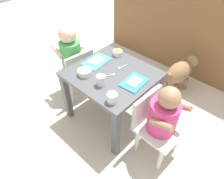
# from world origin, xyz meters

# --- Properties ---
(ground_plane) EXTENTS (7.00, 7.00, 0.00)m
(ground_plane) POSITION_xyz_m (0.00, 0.00, 0.00)
(ground_plane) COLOR beige
(kitchen_cabinet_back) EXTENTS (1.74, 0.36, 0.95)m
(kitchen_cabinet_back) POSITION_xyz_m (0.00, 1.14, 0.48)
(kitchen_cabinet_back) COLOR brown
(kitchen_cabinet_back) RESTS_ON ground
(dining_table) EXTENTS (0.59, 0.56, 0.46)m
(dining_table) POSITION_xyz_m (0.00, 0.00, 0.38)
(dining_table) COLOR #515459
(dining_table) RESTS_ON ground
(seated_child_left) EXTENTS (0.30, 0.30, 0.68)m
(seated_child_left) POSITION_xyz_m (-0.46, -0.01, 0.42)
(seated_child_left) COLOR silver
(seated_child_left) RESTS_ON ground
(seated_child_right) EXTENTS (0.29, 0.29, 0.61)m
(seated_child_right) POSITION_xyz_m (0.46, -0.03, 0.38)
(seated_child_right) COLOR silver
(seated_child_right) RESTS_ON ground
(dog) EXTENTS (0.21, 0.41, 0.32)m
(dog) POSITION_xyz_m (0.23, 0.68, 0.22)
(dog) COLOR olive
(dog) RESTS_ON ground
(food_tray_left) EXTENTS (0.16, 0.22, 0.02)m
(food_tray_left) POSITION_xyz_m (-0.19, 0.02, 0.46)
(food_tray_left) COLOR #4CC6BC
(food_tray_left) RESTS_ON dining_table
(food_tray_right) EXTENTS (0.15, 0.20, 0.02)m
(food_tray_right) POSITION_xyz_m (0.19, 0.02, 0.46)
(food_tray_right) COLOR #388CD8
(food_tray_right) RESTS_ON dining_table
(water_cup_left) EXTENTS (0.06, 0.06, 0.07)m
(water_cup_left) POSITION_xyz_m (0.03, -0.15, 0.49)
(water_cup_left) COLOR white
(water_cup_left) RESTS_ON dining_table
(water_cup_right) EXTENTS (0.07, 0.07, 0.06)m
(water_cup_right) POSITION_xyz_m (0.20, -0.21, 0.48)
(water_cup_right) COLOR white
(water_cup_right) RESTS_ON dining_table
(cereal_bowl_left_side) EXTENTS (0.08, 0.08, 0.04)m
(cereal_bowl_left_side) POSITION_xyz_m (-0.13, 0.21, 0.48)
(cereal_bowl_left_side) COLOR white
(cereal_bowl_left_side) RESTS_ON dining_table
(cereal_bowl_right_side) EXTENTS (0.10, 0.10, 0.04)m
(cereal_bowl_right_side) POSITION_xyz_m (-0.13, -0.14, 0.48)
(cereal_bowl_right_side) COLOR white
(cereal_bowl_right_side) RESTS_ON dining_table
(spoon_by_left_tray) EXTENTS (0.03, 0.10, 0.01)m
(spoon_by_left_tray) POSITION_xyz_m (0.01, 0.11, 0.46)
(spoon_by_left_tray) COLOR silver
(spoon_by_left_tray) RESTS_ON dining_table
(spoon_by_right_tray) EXTENTS (0.06, 0.09, 0.01)m
(spoon_by_right_tray) POSITION_xyz_m (0.01, -0.03, 0.46)
(spoon_by_right_tray) COLOR silver
(spoon_by_right_tray) RESTS_ON dining_table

